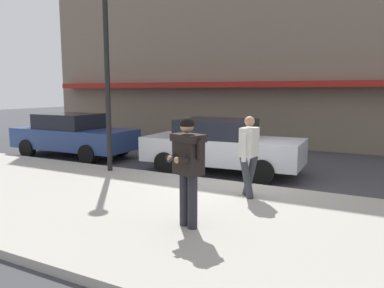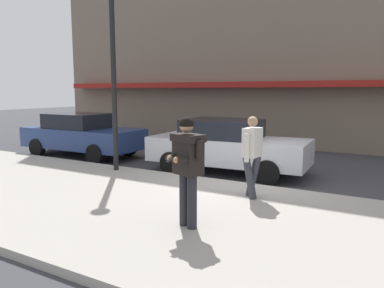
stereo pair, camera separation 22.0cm
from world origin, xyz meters
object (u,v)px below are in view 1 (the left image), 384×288
parked_sedan_mid (221,145)px  street_lamp_post (107,61)px  man_texting_on_phone (188,160)px  pedestrian_in_light_coat (249,151)px  parked_sedan_near (73,135)px

parked_sedan_mid → street_lamp_post: size_ratio=0.94×
man_texting_on_phone → street_lamp_post: (-4.02, 2.82, 1.89)m
man_texting_on_phone → pedestrian_in_light_coat: size_ratio=1.06×
parked_sedan_mid → street_lamp_post: street_lamp_post is taller
man_texting_on_phone → pedestrian_in_light_coat: man_texting_on_phone is taller
parked_sedan_near → street_lamp_post: street_lamp_post is taller
parked_sedan_mid → pedestrian_in_light_coat: 3.02m
pedestrian_in_light_coat → street_lamp_post: size_ratio=0.35×
parked_sedan_mid → man_texting_on_phone: 4.86m
parked_sedan_mid → street_lamp_post: (-2.59, -1.80, 2.35)m
parked_sedan_near → man_texting_on_phone: size_ratio=2.51×
parked_sedan_mid → man_texting_on_phone: bearing=-72.8°
pedestrian_in_light_coat → street_lamp_post: bearing=171.1°
parked_sedan_mid → pedestrian_in_light_coat: size_ratio=2.70×
man_texting_on_phone → pedestrian_in_light_coat: 2.17m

